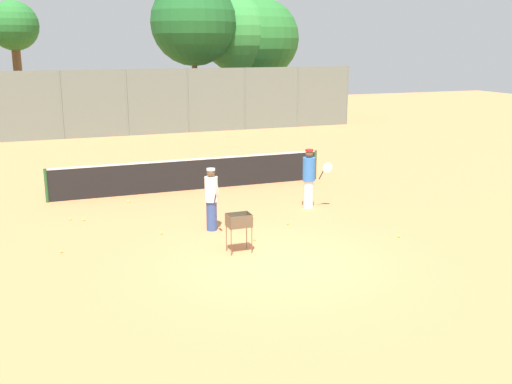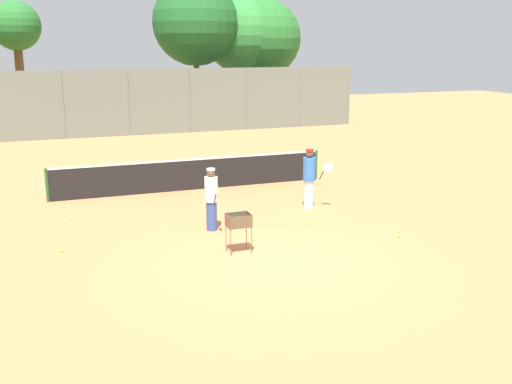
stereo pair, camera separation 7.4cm
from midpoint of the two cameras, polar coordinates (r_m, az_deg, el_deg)
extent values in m
plane|color=#D37F4C|center=(13.62, 2.02, -6.69)|extent=(80.00, 80.00, 0.00)
cylinder|color=#26592D|center=(19.62, -19.19, 0.60)|extent=(0.10, 0.10, 1.07)
cylinder|color=#26592D|center=(21.82, 5.83, 2.59)|extent=(0.10, 0.10, 1.07)
cube|color=black|center=(20.24, -6.01, 1.60)|extent=(9.25, 0.01, 1.01)
cube|color=white|center=(20.13, -6.05, 3.09)|extent=(9.25, 0.02, 0.06)
cylinder|color=slate|center=(32.49, -17.81, 7.89)|extent=(0.08, 0.08, 3.51)
cylinder|color=slate|center=(32.82, -11.97, 8.30)|extent=(0.08, 0.08, 3.51)
cylinder|color=slate|center=(33.48, -6.29, 8.62)|extent=(0.08, 0.08, 3.51)
cylinder|color=slate|center=(34.45, -0.88, 8.85)|extent=(0.08, 0.08, 3.51)
cylinder|color=slate|center=(35.70, 4.21, 8.99)|extent=(0.08, 0.08, 3.51)
cylinder|color=slate|center=(37.20, 8.92, 9.06)|extent=(0.08, 0.08, 3.51)
cube|color=slate|center=(32.82, -11.97, 8.30)|extent=(26.55, 0.01, 3.51)
cylinder|color=brown|center=(39.37, -1.40, 9.78)|extent=(0.36, 0.36, 3.92)
sphere|color=#338438|center=(39.27, -1.43, 14.66)|extent=(4.62, 4.62, 4.62)
cylinder|color=brown|center=(37.95, -21.40, 9.49)|extent=(0.49, 0.49, 4.98)
sphere|color=#28722D|center=(37.89, -21.86, 14.50)|extent=(2.80, 2.80, 2.80)
cylinder|color=brown|center=(40.04, 0.60, 9.66)|extent=(0.39, 0.39, 3.65)
sphere|color=#28722D|center=(39.93, 0.62, 14.44)|extent=(5.05, 5.05, 5.05)
cylinder|color=brown|center=(37.55, -5.60, 9.97)|extent=(0.33, 0.33, 4.52)
sphere|color=#1E6028|center=(37.48, -5.74, 15.79)|extent=(5.16, 5.16, 5.16)
cylinder|color=white|center=(17.97, 5.16, -0.23)|extent=(0.30, 0.30, 0.84)
cylinder|color=blue|center=(17.79, 5.21, 2.19)|extent=(0.37, 0.37, 0.70)
sphere|color=brown|center=(17.71, 5.25, 3.66)|extent=(0.23, 0.23, 0.23)
cylinder|color=red|center=(17.69, 5.25, 3.97)|extent=(0.24, 0.24, 0.06)
cylinder|color=black|center=(17.81, 6.37, 1.59)|extent=(0.14, 0.10, 0.27)
ellipsoid|color=silver|center=(17.76, 6.98, 2.27)|extent=(0.36, 0.22, 0.43)
cylinder|color=#334C8C|center=(15.82, -4.11, -2.27)|extent=(0.28, 0.28, 0.79)
cylinder|color=white|center=(15.63, -4.16, 0.27)|extent=(0.34, 0.34, 0.66)
sphere|color=brown|center=(15.54, -4.18, 1.83)|extent=(0.21, 0.21, 0.21)
cylinder|color=white|center=(15.52, -4.19, 2.16)|extent=(0.22, 0.22, 0.05)
cylinder|color=black|center=(15.34, -3.78, -0.61)|extent=(0.03, 0.15, 0.27)
ellipsoid|color=silver|center=(15.13, -3.61, 0.04)|extent=(0.03, 0.40, 0.43)
cylinder|color=brown|center=(13.91, -2.27, -4.85)|extent=(0.02, 0.02, 0.64)
cylinder|color=brown|center=(14.07, -0.29, -4.62)|extent=(0.02, 0.02, 0.64)
cylinder|color=brown|center=(14.24, -2.72, -4.41)|extent=(0.02, 0.02, 0.64)
cylinder|color=brown|center=(14.39, -0.79, -4.19)|extent=(0.02, 0.02, 0.64)
cube|color=brown|center=(14.05, -1.52, -3.25)|extent=(0.55, 0.40, 0.01)
cube|color=brown|center=(13.83, -1.25, -2.91)|extent=(0.55, 0.01, 0.30)
cube|color=brown|center=(14.19, -1.79, -2.48)|extent=(0.55, 0.01, 0.30)
cube|color=brown|center=(13.93, -2.60, -2.80)|extent=(0.01, 0.40, 0.30)
cube|color=brown|center=(14.10, -0.47, -2.58)|extent=(0.01, 0.40, 0.30)
sphere|color=#D1E54C|center=(13.87, -1.64, -3.09)|extent=(0.07, 0.07, 0.07)
sphere|color=#D1E54C|center=(14.08, -2.21, -3.06)|extent=(0.07, 0.07, 0.07)
sphere|color=#D1E54C|center=(14.22, -0.87, -2.88)|extent=(0.07, 0.07, 0.07)
sphere|color=#D1E54C|center=(13.99, -2.38, -2.95)|extent=(0.07, 0.07, 0.07)
sphere|color=#D1E54C|center=(14.01, -1.69, -2.92)|extent=(0.07, 0.07, 0.07)
sphere|color=#D1E54C|center=(13.96, -2.14, -3.21)|extent=(0.07, 0.07, 0.07)
sphere|color=#D1E54C|center=(14.00, -1.30, -2.92)|extent=(0.07, 0.07, 0.07)
sphere|color=#D1E54C|center=(14.11, -0.82, -3.01)|extent=(0.07, 0.07, 0.07)
sphere|color=#D1E54C|center=(13.88, -2.21, -3.08)|extent=(0.07, 0.07, 0.07)
sphere|color=#D1E54C|center=(14.19, -0.80, -2.91)|extent=(0.07, 0.07, 0.07)
sphere|color=#D1E54C|center=(13.97, -0.58, -2.96)|extent=(0.07, 0.07, 0.07)
sphere|color=#D1E54C|center=(14.09, -1.93, -3.04)|extent=(0.07, 0.07, 0.07)
sphere|color=#D1E54C|center=(14.93, -17.92, -5.38)|extent=(0.07, 0.07, 0.07)
sphere|color=#D1E54C|center=(15.06, -0.04, -4.51)|extent=(0.07, 0.07, 0.07)
sphere|color=#D1E54C|center=(16.38, 3.20, -3.00)|extent=(0.07, 0.07, 0.07)
sphere|color=#D1E54C|center=(16.92, -0.13, -2.42)|extent=(0.07, 0.07, 0.07)
sphere|color=#D1E54C|center=(15.71, 13.60, -4.12)|extent=(0.07, 0.07, 0.07)
sphere|color=#D1E54C|center=(19.06, -11.90, -0.85)|extent=(0.07, 0.07, 0.07)
sphere|color=#D1E54C|center=(17.38, -15.95, -2.53)|extent=(0.07, 0.07, 0.07)
sphere|color=#D1E54C|center=(17.56, -17.14, -2.45)|extent=(0.07, 0.07, 0.07)
sphere|color=#D1E54C|center=(15.73, -8.89, -3.87)|extent=(0.07, 0.07, 0.07)
cube|color=#3F4C8C|center=(37.34, -1.25, 7.23)|extent=(4.20, 1.70, 0.90)
cube|color=#33383D|center=(37.19, -1.55, 8.44)|extent=(2.20, 1.50, 0.70)
camera|label=1|loc=(0.04, -89.87, 0.03)|focal=42.00mm
camera|label=2|loc=(0.04, 90.13, -0.03)|focal=42.00mm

